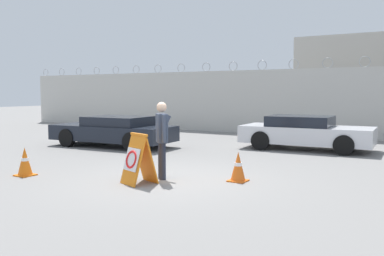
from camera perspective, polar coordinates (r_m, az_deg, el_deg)
ground_plane at (r=10.01m, az=-3.21°, el=-6.86°), size 90.00×90.00×0.00m
perimeter_wall at (r=19.99m, az=15.37°, el=3.30°), size 36.00×0.30×3.52m
barricade_sign at (r=9.52m, az=-7.27°, el=-4.09°), size 0.78×0.81×1.12m
security_guard at (r=9.93m, az=-4.03°, el=-1.07°), size 0.52×0.66×1.80m
traffic_cone_near at (r=11.13m, az=-21.39°, el=-4.20°), size 0.41×0.41×0.69m
traffic_cone_mid at (r=9.78m, az=6.17°, el=-5.15°), size 0.40×0.40×0.68m
parked_car_front_coupe at (r=16.08m, az=-10.37°, el=-0.36°), size 4.77×2.21×1.12m
parked_car_rear_sedan at (r=15.51m, az=14.87°, el=-0.55°), size 4.57×2.17×1.18m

